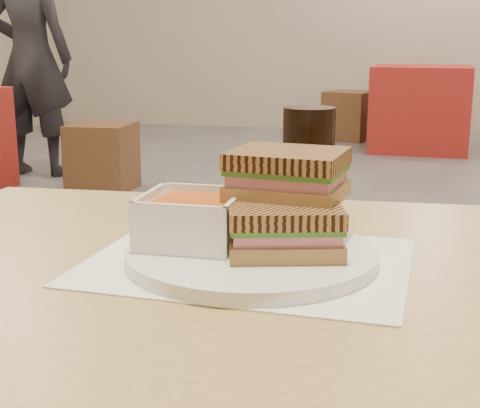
% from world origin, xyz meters
% --- Properties ---
extents(main_table, '(1.24, 0.77, 0.75)m').
position_xyz_m(main_table, '(0.14, -2.00, 0.64)').
color(main_table, tan).
rests_on(main_table, ground).
extents(tray_liner, '(0.37, 0.30, 0.00)m').
position_xyz_m(tray_liner, '(0.02, -1.99, 0.75)').
color(tray_liner, white).
rests_on(tray_liner, main_table).
extents(plate, '(0.29, 0.29, 0.02)m').
position_xyz_m(plate, '(0.02, -1.99, 0.76)').
color(plate, white).
rests_on(plate, tray_liner).
extents(soup_bowl, '(0.11, 0.11, 0.06)m').
position_xyz_m(soup_bowl, '(-0.05, -1.99, 0.79)').
color(soup_bowl, white).
rests_on(soup_bowl, plate).
extents(panini_lower, '(0.15, 0.13, 0.06)m').
position_xyz_m(panini_lower, '(0.06, -2.00, 0.79)').
color(panini_lower, '#AA8748').
rests_on(panini_lower, plate).
extents(panini_upper, '(0.14, 0.12, 0.06)m').
position_xyz_m(panini_upper, '(0.06, -1.95, 0.85)').
color(panini_upper, '#AA8748').
rests_on(panini_upper, panini_lower).
extents(cola_glass, '(0.07, 0.07, 0.16)m').
position_xyz_m(cola_glass, '(0.06, -1.77, 0.83)').
color(cola_glass, black).
rests_on(cola_glass, main_table).
extents(bg_table_2, '(0.90, 0.90, 0.76)m').
position_xyz_m(bg_table_2, '(0.33, 3.77, 0.38)').
color(bg_table_2, maroon).
rests_on(bg_table_2, ground).
extents(bg_chair_0r, '(0.41, 0.41, 0.45)m').
position_xyz_m(bg_chair_0r, '(-1.76, 1.50, 0.22)').
color(bg_chair_0r, brown).
rests_on(bg_chair_0r, ground).
extents(bg_chair_2l, '(0.55, 0.55, 0.48)m').
position_xyz_m(bg_chair_2l, '(-0.35, 4.28, 0.24)').
color(bg_chair_2l, brown).
rests_on(bg_chair_2l, ground).
extents(patron_a, '(0.63, 0.42, 1.72)m').
position_xyz_m(patron_a, '(-2.48, 1.90, 0.86)').
color(patron_a, black).
rests_on(patron_a, ground).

